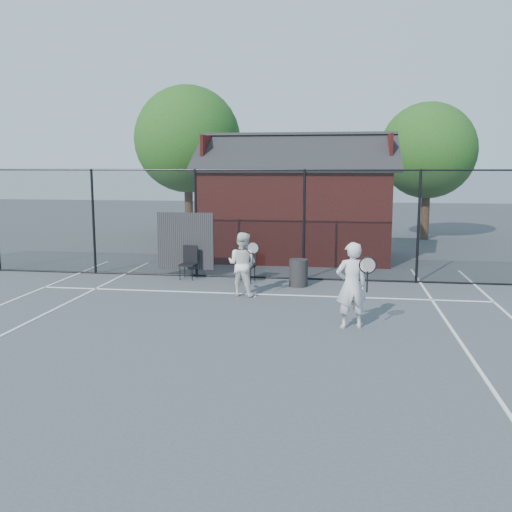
# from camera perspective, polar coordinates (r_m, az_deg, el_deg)

# --- Properties ---
(ground) EXTENTS (80.00, 80.00, 0.00)m
(ground) POSITION_cam_1_polar(r_m,az_deg,el_deg) (10.96, -2.27, -7.28)
(ground) COLOR #41454B
(ground) RESTS_ON ground
(court_lines) EXTENTS (11.02, 18.00, 0.01)m
(court_lines) POSITION_cam_1_polar(r_m,az_deg,el_deg) (9.72, -3.73, -9.39)
(court_lines) COLOR white
(court_lines) RESTS_ON ground
(fence) EXTENTS (22.04, 3.00, 3.00)m
(fence) POSITION_cam_1_polar(r_m,az_deg,el_deg) (15.58, 0.02, 3.00)
(fence) COLOR black
(fence) RESTS_ON ground
(clubhouse) EXTENTS (6.50, 4.36, 4.19)m
(clubhouse) POSITION_cam_1_polar(r_m,az_deg,el_deg) (19.44, 4.12, 4.62)
(clubhouse) COLOR maroon
(clubhouse) RESTS_ON ground
(tree_left) EXTENTS (4.48, 4.48, 6.44)m
(tree_left) POSITION_cam_1_polar(r_m,az_deg,el_deg) (24.72, -6.85, 11.49)
(tree_left) COLOR #332514
(tree_left) RESTS_ON ground
(tree_right) EXTENTS (3.97, 3.97, 5.70)m
(tree_right) POSITION_cam_1_polar(r_m,az_deg,el_deg) (25.09, 16.81, 10.04)
(tree_right) COLOR #332514
(tree_right) RESTS_ON ground
(player_front) EXTENTS (0.78, 0.62, 1.66)m
(player_front) POSITION_cam_1_polar(r_m,az_deg,el_deg) (10.97, 9.53, -2.89)
(player_front) COLOR silver
(player_front) RESTS_ON ground
(player_back) EXTENTS (0.89, 0.76, 1.52)m
(player_back) POSITION_cam_1_polar(r_m,az_deg,el_deg) (13.58, -1.38, -0.80)
(player_back) COLOR white
(player_back) RESTS_ON ground
(chair_left) EXTENTS (0.47, 0.49, 0.89)m
(chair_left) POSITION_cam_1_polar(r_m,az_deg,el_deg) (15.71, -6.79, -0.71)
(chair_left) COLOR black
(chair_left) RESTS_ON ground
(chair_right) EXTENTS (0.52, 0.54, 0.97)m
(chair_right) POSITION_cam_1_polar(r_m,az_deg,el_deg) (15.17, -1.03, -0.84)
(chair_right) COLOR black
(chair_right) RESTS_ON ground
(waste_bin) EXTENTS (0.58, 0.58, 0.70)m
(waste_bin) POSITION_cam_1_polar(r_m,az_deg,el_deg) (14.72, 4.26, -1.69)
(waste_bin) COLOR #242424
(waste_bin) RESTS_ON ground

